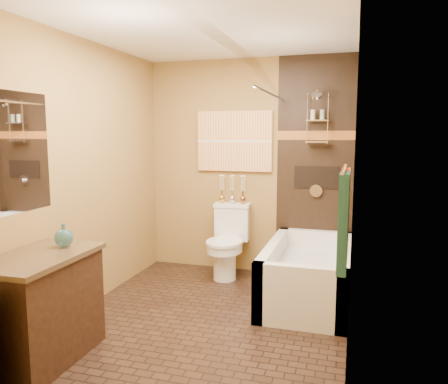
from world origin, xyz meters
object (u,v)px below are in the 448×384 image
at_px(sunset_painting, 234,141).
at_px(toilet, 228,241).
at_px(bathtub, 308,278).
at_px(vanity, 40,308).

bearing_deg(sunset_painting, toilet, -90.00).
bearing_deg(sunset_painting, bathtub, -37.08).
bearing_deg(bathtub, sunset_painting, 142.92).
height_order(bathtub, toilet, toilet).
bearing_deg(bathtub, vanity, -134.58).
distance_m(sunset_painting, toilet, 1.16).
height_order(sunset_painting, vanity, sunset_painting).
relative_size(sunset_painting, vanity, 1.00).
height_order(sunset_painting, toilet, sunset_painting).
relative_size(toilet, vanity, 0.92).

